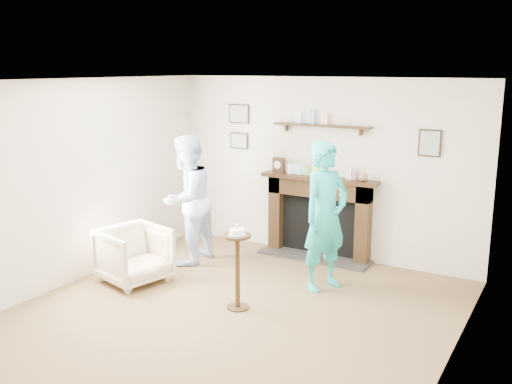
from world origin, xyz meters
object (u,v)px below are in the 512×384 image
(woman, at_px, (323,287))
(pedestal_table, at_px, (237,257))
(armchair, at_px, (135,281))
(man, at_px, (188,262))

(woman, bearing_deg, pedestal_table, 173.25)
(armchair, bearing_deg, pedestal_table, -76.87)
(man, distance_m, pedestal_table, 1.80)
(pedestal_table, bearing_deg, man, 145.55)
(man, distance_m, woman, 1.99)
(armchair, xyz_separation_m, woman, (2.12, 1.00, 0.00))
(armchair, height_order, man, man)
(man, relative_size, woman, 0.98)
(armchair, height_order, woman, woman)
(man, height_order, woman, woman)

